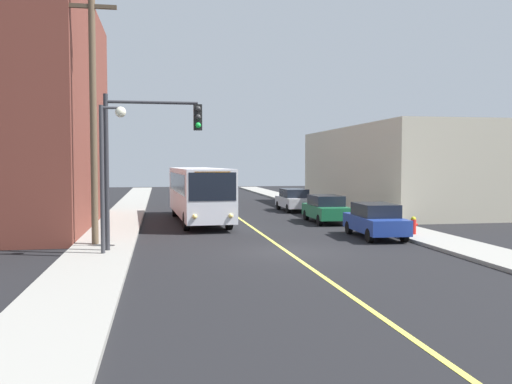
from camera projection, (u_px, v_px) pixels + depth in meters
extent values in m
plane|color=black|center=(287.00, 251.00, 21.72)|extent=(120.00, 120.00, 0.00)
cube|color=gray|center=(118.00, 225.00, 30.29)|extent=(2.50, 90.00, 0.15)
cube|color=gray|center=(366.00, 220.00, 32.81)|extent=(2.50, 90.00, 0.15)
cube|color=#D8CC4C|center=(235.00, 216.00, 36.47)|extent=(0.16, 60.00, 0.01)
cube|color=black|center=(95.00, 197.00, 30.55)|extent=(0.06, 11.64, 1.30)
cube|color=black|center=(94.00, 140.00, 30.38)|extent=(0.06, 11.64, 1.30)
cube|color=black|center=(93.00, 82.00, 30.21)|extent=(0.06, 11.64, 1.30)
cube|color=beige|center=(416.00, 169.00, 42.07)|extent=(12.00, 20.73, 6.15)
cube|color=black|center=(342.00, 188.00, 41.11)|extent=(0.06, 14.51, 1.30)
cube|color=silver|center=(198.00, 191.00, 32.64)|extent=(3.14, 12.11, 2.75)
cube|color=black|center=(213.00, 187.00, 26.79)|extent=(2.35, 0.20, 1.40)
cube|color=black|center=(188.00, 178.00, 38.43)|extent=(2.30, 0.19, 1.10)
cube|color=black|center=(177.00, 183.00, 32.33)|extent=(0.56, 10.19, 1.10)
cube|color=black|center=(219.00, 182.00, 32.89)|extent=(0.56, 10.19, 1.10)
cube|color=orange|center=(213.00, 174.00, 26.77)|extent=(1.79, 0.15, 0.30)
sphere|color=#F9D872|center=(195.00, 217.00, 26.63)|extent=(0.24, 0.24, 0.24)
sphere|color=#F9D872|center=(231.00, 216.00, 27.03)|extent=(0.24, 0.24, 0.24)
cylinder|color=black|center=(186.00, 221.00, 28.37)|extent=(0.35, 1.01, 1.00)
cylinder|color=black|center=(229.00, 220.00, 28.87)|extent=(0.35, 1.01, 1.00)
cylinder|color=black|center=(175.00, 209.00, 35.87)|extent=(0.35, 1.01, 1.00)
cylinder|color=black|center=(209.00, 208.00, 36.37)|extent=(0.35, 1.01, 1.00)
cube|color=navy|center=(375.00, 224.00, 25.64)|extent=(1.97, 4.47, 0.70)
cube|color=black|center=(375.00, 210.00, 25.61)|extent=(1.71, 2.52, 0.60)
cylinder|color=black|center=(370.00, 236.00, 24.07)|extent=(0.24, 0.65, 0.64)
cylinder|color=black|center=(404.00, 235.00, 24.29)|extent=(0.24, 0.65, 0.64)
cylinder|color=black|center=(349.00, 228.00, 27.03)|extent=(0.24, 0.65, 0.64)
cylinder|color=black|center=(380.00, 227.00, 27.25)|extent=(0.24, 0.65, 0.64)
cube|color=#196038|center=(326.00, 211.00, 32.14)|extent=(1.85, 4.42, 0.70)
cube|color=black|center=(326.00, 200.00, 32.11)|extent=(1.65, 2.48, 0.60)
cylinder|color=black|center=(320.00, 220.00, 30.55)|extent=(0.23, 0.64, 0.64)
cylinder|color=black|center=(347.00, 220.00, 30.81)|extent=(0.23, 0.64, 0.64)
cylinder|color=black|center=(306.00, 215.00, 33.51)|extent=(0.23, 0.64, 0.64)
cylinder|color=black|center=(331.00, 215.00, 33.77)|extent=(0.23, 0.64, 0.64)
cube|color=#B7B7BC|center=(294.00, 202.00, 39.91)|extent=(1.87, 4.43, 0.70)
cube|color=black|center=(294.00, 193.00, 39.88)|extent=(1.66, 2.49, 0.60)
cylinder|color=black|center=(288.00, 209.00, 38.31)|extent=(0.23, 0.64, 0.64)
cylinder|color=black|center=(310.00, 208.00, 38.61)|extent=(0.23, 0.64, 0.64)
cylinder|color=black|center=(278.00, 205.00, 41.25)|extent=(0.23, 0.64, 0.64)
cylinder|color=black|center=(299.00, 205.00, 41.55)|extent=(0.23, 0.64, 0.64)
cylinder|color=brown|center=(93.00, 108.00, 22.48)|extent=(0.28, 0.28, 11.24)
cube|color=#4C3D2D|center=(92.00, 6.00, 22.26)|extent=(2.00, 0.16, 0.16)
cylinder|color=#2D2D33|center=(107.00, 172.00, 20.96)|extent=(0.18, 0.18, 6.00)
cylinder|color=#2D2D33|center=(152.00, 103.00, 21.12)|extent=(3.50, 0.12, 0.12)
cube|color=black|center=(198.00, 117.00, 21.45)|extent=(0.32, 0.36, 1.00)
sphere|color=#2D2D2D|center=(198.00, 109.00, 21.25)|extent=(0.22, 0.22, 0.22)
sphere|color=#2D2D2D|center=(198.00, 117.00, 21.27)|extent=(0.22, 0.22, 0.22)
sphere|color=green|center=(198.00, 125.00, 21.28)|extent=(0.22, 0.22, 0.22)
cylinder|color=#38383D|center=(102.00, 180.00, 20.25)|extent=(0.16, 0.16, 5.50)
cylinder|color=#38383D|center=(111.00, 108.00, 20.17)|extent=(0.70, 0.10, 0.10)
sphere|color=#EAE5C6|center=(121.00, 112.00, 20.24)|extent=(0.40, 0.40, 0.40)
cylinder|color=red|center=(413.00, 227.00, 25.84)|extent=(0.26, 0.26, 0.70)
sphere|color=gold|center=(413.00, 219.00, 25.82)|extent=(0.24, 0.24, 0.24)
cylinder|color=red|center=(410.00, 225.00, 25.81)|extent=(0.12, 0.10, 0.10)
cylinder|color=red|center=(416.00, 225.00, 25.86)|extent=(0.12, 0.10, 0.10)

